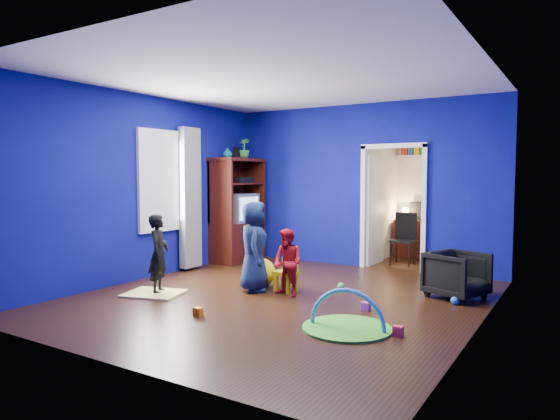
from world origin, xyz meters
The scene contains 33 objects.
floor centered at (0.00, 0.00, 0.00)m, with size 5.00×5.50×0.01m, color black.
ceiling centered at (0.00, 0.00, 2.90)m, with size 5.00×5.50×0.01m, color white.
wall_back centered at (0.00, 2.75, 1.45)m, with size 5.00×0.02×2.90m, color #0A096A.
wall_front centered at (0.00, -2.75, 1.45)m, with size 5.00×0.02×2.90m, color #0A096A.
wall_left centered at (-2.50, 0.00, 1.45)m, with size 0.02×5.50×2.90m, color #0A096A.
wall_right centered at (2.50, 0.00, 1.45)m, with size 0.02×5.50×2.90m, color #0A096A.
alcove centered at (0.60, 3.62, 1.25)m, with size 1.00×1.75×2.50m, color silver, non-canonical shape.
armchair centered at (2.00, 1.26, 0.31)m, with size 0.67×0.69×0.62m, color black.
child_black centered at (-1.58, -0.64, 0.55)m, with size 0.40×0.26×1.10m, color black.
child_navy centered at (-0.53, 0.18, 0.64)m, with size 0.62×0.40×1.27m, color #0F1538.
toddler_red centered at (0.02, 0.17, 0.46)m, with size 0.45×0.35×0.92m, color red.
vase centered at (-2.22, 1.76, 2.05)m, with size 0.18×0.18×0.19m, color #0C4B61.
potted_plant centered at (-2.22, 2.28, 2.16)m, with size 0.22×0.22×0.39m, color #2F8231.
tv_armoire centered at (-2.22, 2.06, 0.98)m, with size 0.58×1.14×1.96m, color #381309.
crt_tv centered at (-2.18, 2.06, 1.02)m, with size 0.46×0.70×0.54m, color silver.
yellow_blanket centered at (-1.58, -0.74, 0.01)m, with size 0.75×0.60×0.03m, color #F2E07A.
hopper_ball centered at (-0.58, 0.43, 0.21)m, with size 0.43×0.43×0.43m, color yellow.
kid_chair centered at (-0.13, 0.37, 0.25)m, with size 0.28×0.28×0.50m, color yellow.
play_mat centered at (1.32, -0.77, 0.01)m, with size 0.96×0.96×0.03m, color #349421.
toy_arch centered at (1.32, -0.77, 0.02)m, with size 0.85×0.85×0.05m, color #3F8CD8.
window_left centered at (-2.48, 0.35, 1.55)m, with size 0.03×0.95×1.55m, color white.
curtain centered at (-2.37, 0.90, 1.25)m, with size 0.14×0.42×2.40m, color slate.
doorway centered at (0.60, 2.75, 1.05)m, with size 1.16×0.10×2.10m, color white.
study_desk centered at (0.60, 4.26, 0.38)m, with size 0.88×0.44×0.75m, color #3D140A.
desk_monitor centered at (0.60, 4.38, 0.95)m, with size 0.40×0.05×0.32m, color black.
desk_lamp centered at (0.32, 4.32, 0.93)m, with size 0.14×0.14×0.14m, color #FFD88C.
folding_chair centered at (0.60, 3.30, 0.46)m, with size 0.40×0.40×0.92m, color black.
book_shelf centered at (0.60, 4.37, 2.02)m, with size 0.88×0.24×0.04m, color white.
toy_0 centered at (1.85, -0.69, 0.05)m, with size 0.10×0.08×0.10m, color #EF273D.
toy_1 centered at (2.07, 0.89, 0.06)m, with size 0.11×0.11×0.11m, color blue.
toy_2 centered at (-0.37, -1.22, 0.05)m, with size 0.10×0.08×0.10m, color orange.
toy_3 centered at (0.49, 0.88, 0.06)m, with size 0.11×0.11×0.11m, color green.
toy_4 centered at (1.21, 0.04, 0.05)m, with size 0.10×0.08×0.10m, color #BC46BC.
Camera 1 is at (3.45, -5.57, 1.63)m, focal length 32.00 mm.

